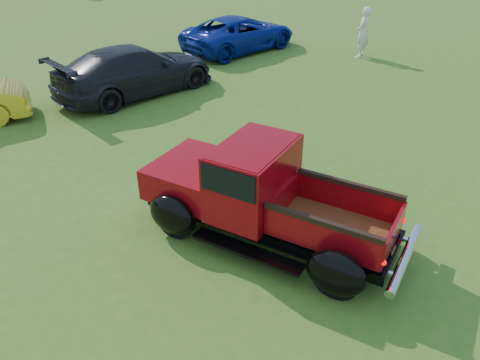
{
  "coord_description": "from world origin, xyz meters",
  "views": [
    {
      "loc": [
        -3.83,
        -5.45,
        5.13
      ],
      "look_at": [
        0.19,
        0.2,
        1.04
      ],
      "focal_mm": 35.0,
      "sensor_mm": 36.0,
      "label": 1
    }
  ],
  "objects_px": {
    "spectator": "(363,32)",
    "pickup_truck": "(253,192)",
    "show_car_blue": "(240,33)",
    "show_car_grey": "(135,70)"
  },
  "relations": [
    {
      "from": "show_car_grey",
      "to": "show_car_blue",
      "type": "distance_m",
      "value": 5.98
    },
    {
      "from": "pickup_truck",
      "to": "show_car_blue",
      "type": "relative_size",
      "value": 1.01
    },
    {
      "from": "show_car_grey",
      "to": "pickup_truck",
      "type": "bearing_deg",
      "value": 162.24
    },
    {
      "from": "spectator",
      "to": "pickup_truck",
      "type": "bearing_deg",
      "value": 3.81
    },
    {
      "from": "pickup_truck",
      "to": "spectator",
      "type": "relative_size",
      "value": 2.65
    },
    {
      "from": "show_car_blue",
      "to": "spectator",
      "type": "xyz_separation_m",
      "value": [
        3.29,
        -3.49,
        0.26
      ]
    },
    {
      "from": "pickup_truck",
      "to": "show_car_blue",
      "type": "distance_m",
      "value": 12.26
    },
    {
      "from": "pickup_truck",
      "to": "show_car_grey",
      "type": "distance_m",
      "value": 8.0
    },
    {
      "from": "show_car_blue",
      "to": "show_car_grey",
      "type": "bearing_deg",
      "value": 104.37
    },
    {
      "from": "show_car_blue",
      "to": "pickup_truck",
      "type": "bearing_deg",
      "value": 137.99
    }
  ]
}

